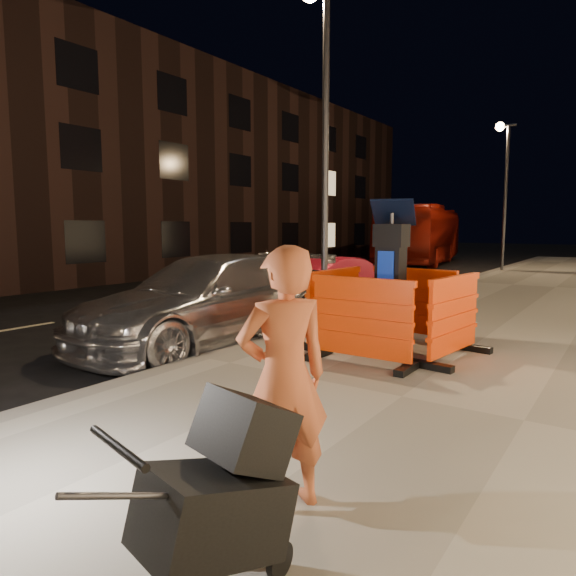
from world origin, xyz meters
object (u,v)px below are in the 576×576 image
Objects in this scene: barrier_front at (361,321)px; bus_doubledecker at (421,264)px; barrier_back at (413,304)px; man at (284,378)px; car_silver at (210,342)px; car_red at (319,309)px; parking_kiosk at (390,281)px; stroller at (213,503)px; barrier_bldgside at (454,318)px; barrier_kerbside at (334,306)px.

bus_doubledecker is (-6.64, 20.59, -0.74)m from barrier_front.
man reaches higher than barrier_back.
car_red is at bearing 98.50° from car_silver.
parking_kiosk is at bearing -39.17° from car_red.
stroller is (4.40, -4.69, 0.64)m from car_silver.
car_red is 0.35× the size of bus_doubledecker.
car_red is 10.04m from stroller.
man is (7.80, -24.07, 1.02)m from bus_doubledecker.
car_red is at bearing 57.81° from barrier_bldgside.
car_silver is 1.35× the size of car_red.
car_silver is at bearing -89.90° from bus_doubledecker.
parking_kiosk reaches higher than bus_doubledecker.
barrier_back is at bearing 52.24° from barrier_bldgside.
barrier_back is 19.84m from bus_doubledecker.
bus_doubledecker is at bearing 117.80° from barrier_back.
man is (1.16, -3.48, 0.28)m from barrier_front.
barrier_back is at bearing 95.24° from parking_kiosk.
barrier_bldgside is 0.87× the size of man.
barrier_back is 6.43m from stroller.
barrier_back is 1.34m from barrier_kerbside.
barrier_back is 4.27m from car_red.
stroller is at bearing -69.57° from barrier_back.
parking_kiosk reaches higher than man.
barrier_front is 1.90m from barrier_back.
man is (0.21, -4.43, 0.28)m from barrier_bldgside.
stroller is at bearing -54.69° from car_red.
barrier_bldgside is (0.95, 0.00, -0.47)m from parking_kiosk.
barrier_back is at bearing 32.25° from car_silver.
stroller is (1.36, -5.33, -0.56)m from parking_kiosk.
barrier_front is at bearing -1.14° from car_silver.
barrier_bldgside is 1.54× the size of stroller.
bus_doubledecker is at bearing 121.75° from stroller.
barrier_front is 1.00× the size of barrier_bldgside.
barrier_back reaches higher than stroller.
barrier_kerbside is 5.81m from stroller.
man is at bearing -70.13° from parking_kiosk.
barrier_bldgside reaches higher than stroller.
parking_kiosk is 1.06m from barrier_back.
barrier_front is 1.00× the size of barrier_kerbside.
barrier_back is 0.14× the size of bus_doubledecker.
parking_kiosk is at bearing -86.76° from barrier_kerbside.
bus_doubledecker is (-6.64, 18.69, -0.74)m from barrier_back.
barrier_kerbside reaches higher than car_red.
stroller is at bearing -168.39° from barrier_bldgside.
barrier_back reaches higher than car_silver.
car_silver is 4.18m from car_red.
bus_doubledecker is (-3.60, 20.29, 0.00)m from car_silver.
bus_doubledecker reaches higher than barrier_kerbside.
barrier_bldgside is at bearing -32.02° from car_red.
barrier_front is 0.14× the size of bus_doubledecker.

